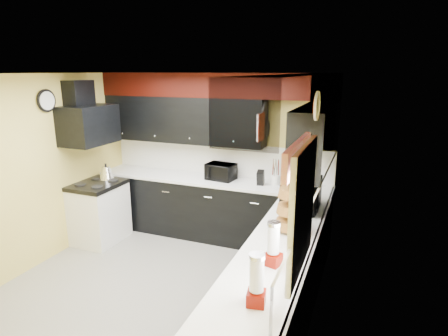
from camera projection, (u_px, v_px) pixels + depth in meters
name	position (u px, v px, depth m)	size (l,w,h in m)	color
ground	(162.00, 285.00, 4.56)	(3.60, 3.60, 0.00)	gray
wall_back	(217.00, 155.00, 5.87)	(3.60, 0.06, 2.50)	#E0C666
wall_right	(319.00, 207.00, 3.61)	(0.06, 3.60, 2.50)	#E0C666
wall_left	(38.00, 172.00, 4.88)	(0.06, 3.60, 2.50)	#E0C666
ceiling	(152.00, 74.00, 3.93)	(3.60, 3.60, 0.06)	white
cab_back	(210.00, 209.00, 5.80)	(3.60, 0.60, 0.90)	black
cab_right	(278.00, 290.00, 3.65)	(0.60, 3.00, 0.90)	black
counter_back	(210.00, 180.00, 5.68)	(3.62, 0.64, 0.04)	white
counter_right	(280.00, 247.00, 3.53)	(0.64, 3.02, 0.04)	white
splash_back	(217.00, 159.00, 5.88)	(3.60, 0.02, 0.50)	white
splash_right	(317.00, 213.00, 3.63)	(0.02, 3.60, 0.50)	white
upper_back	(183.00, 120.00, 5.75)	(2.60, 0.35, 0.70)	black
upper_right	(317.00, 135.00, 4.35)	(0.35, 1.80, 0.70)	black
soffit_back	(212.00, 85.00, 5.44)	(3.60, 0.36, 0.35)	black
soffit_right	(303.00, 95.00, 3.24)	(0.36, 3.24, 0.35)	black
stove	(100.00, 214.00, 5.66)	(0.60, 0.75, 0.86)	white
cooktop	(97.00, 185.00, 5.54)	(0.62, 0.77, 0.06)	black
hood	(89.00, 125.00, 5.34)	(0.50, 0.78, 0.55)	black
hood_duct	(79.00, 95.00, 5.28)	(0.24, 0.40, 0.40)	black
window	(302.00, 209.00, 2.73)	(0.03, 0.86, 0.96)	white
valance	(298.00, 155.00, 2.65)	(0.04, 0.88, 0.20)	red
pan_top	(265.00, 110.00, 5.17)	(0.03, 0.22, 0.40)	black
pan_mid	(262.00, 129.00, 5.11)	(0.03, 0.28, 0.46)	black
pan_low	(267.00, 129.00, 5.35)	(0.03, 0.24, 0.42)	black
cut_board	(260.00, 127.00, 4.99)	(0.03, 0.26, 0.35)	white
baskets	(291.00, 209.00, 3.77)	(0.27, 0.27, 0.50)	brown
clock	(46.00, 101.00, 4.87)	(0.03, 0.30, 0.30)	black
deco_plate	(317.00, 106.00, 3.06)	(0.03, 0.24, 0.24)	white
toaster_oven	(221.00, 172.00, 5.61)	(0.42, 0.35, 0.24)	black
microwave	(302.00, 194.00, 4.44)	(0.62, 0.42, 0.34)	black
utensil_crock	(275.00, 180.00, 5.36)	(0.14, 0.14, 0.14)	white
knife_block	(261.00, 178.00, 5.34)	(0.09, 0.13, 0.21)	black
kettle	(106.00, 173.00, 5.72)	(0.22, 0.22, 0.20)	silver
dispenser_a	(273.00, 246.00, 3.12)	(0.13, 0.13, 0.35)	maroon
dispenser_b	(257.00, 282.00, 2.58)	(0.13, 0.13, 0.35)	maroon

